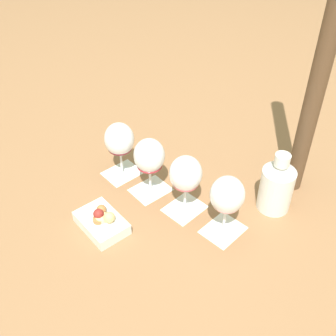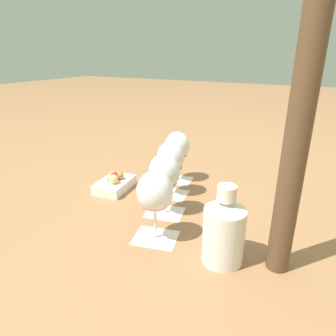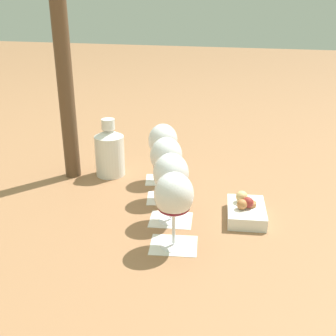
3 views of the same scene
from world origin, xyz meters
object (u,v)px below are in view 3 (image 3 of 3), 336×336
object	(u,v)px
ceramic_vase	(110,151)
umbrella_pole	(62,49)
wine_glass_3	(174,198)
wine_glass_0	(163,143)
wine_glass_2	(171,176)
snack_dish	(246,210)
wine_glass_1	(166,158)

from	to	relation	value
ceramic_vase	umbrella_pole	world-z (taller)	umbrella_pole
wine_glass_3	ceramic_vase	world-z (taller)	ceramic_vase
wine_glass_3	umbrella_pole	distance (m)	0.59
wine_glass_0	wine_glass_3	bearing A→B (deg)	18.72
wine_glass_0	wine_glass_3	size ratio (longest dim) A/B	1.00
wine_glass_0	wine_glass_2	xyz separation A→B (m)	(0.24, 0.09, 0.00)
wine_glass_3	snack_dish	size ratio (longest dim) A/B	1.17
snack_dish	wine_glass_3	bearing A→B (deg)	-40.75
wine_glass_0	umbrella_pole	distance (m)	0.40
ceramic_vase	wine_glass_3	bearing A→B (deg)	39.64
wine_glass_2	umbrella_pole	bearing A→B (deg)	-118.93
wine_glass_2	ceramic_vase	xyz separation A→B (m)	(-0.25, -0.26, -0.04)
ceramic_vase	wine_glass_0	bearing A→B (deg)	89.43
wine_glass_0	ceramic_vase	distance (m)	0.18
wine_glass_1	wine_glass_0	bearing A→B (deg)	-161.05
wine_glass_3	ceramic_vase	size ratio (longest dim) A/B	0.97
ceramic_vase	snack_dish	distance (m)	0.49
wine_glass_0	wine_glass_3	xyz separation A→B (m)	(0.36, 0.12, 0.00)
wine_glass_2	wine_glass_3	distance (m)	0.12
wine_glass_1	umbrella_pole	size ratio (longest dim) A/B	0.23
snack_dish	umbrella_pole	distance (m)	0.69
wine_glass_0	wine_glass_1	size ratio (longest dim) A/B	1.00
wine_glass_3	ceramic_vase	distance (m)	0.47
wine_glass_1	wine_glass_2	size ratio (longest dim) A/B	1.00
umbrella_pole	wine_glass_1	bearing A→B (deg)	74.99
wine_glass_2	ceramic_vase	bearing A→B (deg)	-132.98
wine_glass_2	snack_dish	world-z (taller)	wine_glass_2
wine_glass_3	snack_dish	bearing A→B (deg)	139.25
wine_glass_1	wine_glass_3	bearing A→B (deg)	18.60
umbrella_pole	wine_glass_3	bearing A→B (deg)	51.90
wine_glass_2	snack_dish	xyz separation A→B (m)	(-0.06, 0.19, -0.10)
wine_glass_0	ceramic_vase	bearing A→B (deg)	-90.57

